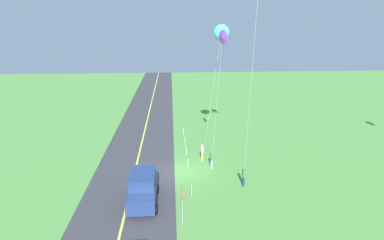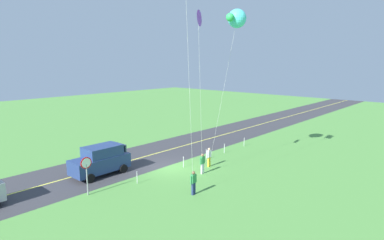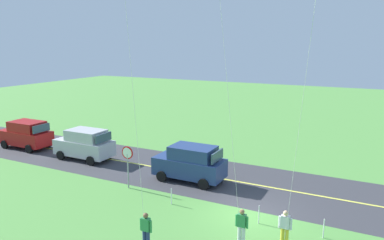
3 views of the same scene
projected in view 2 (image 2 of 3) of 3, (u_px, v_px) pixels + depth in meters
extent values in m
cube|color=#549342|center=(172.00, 168.00, 26.11)|extent=(120.00, 120.00, 0.10)
cube|color=#38383D|center=(141.00, 158.00, 28.75)|extent=(120.00, 7.00, 0.00)
cube|color=#E5E04C|center=(141.00, 158.00, 28.74)|extent=(120.00, 0.16, 0.00)
cube|color=navy|center=(100.00, 164.00, 24.28)|extent=(4.40, 1.90, 1.10)
cube|color=navy|center=(102.00, 151.00, 24.29)|extent=(2.73, 1.75, 0.80)
cube|color=#334756|center=(89.00, 154.00, 23.50)|extent=(0.10, 1.62, 0.64)
cube|color=#334756|center=(120.00, 147.00, 25.47)|extent=(0.10, 1.62, 0.60)
cylinder|color=black|center=(90.00, 178.00, 22.71)|extent=(0.68, 0.22, 0.68)
cylinder|color=black|center=(77.00, 172.00, 23.96)|extent=(0.68, 0.22, 0.68)
cylinder|color=black|center=(123.00, 169.00, 24.79)|extent=(0.68, 0.22, 0.68)
cylinder|color=black|center=(109.00, 163.00, 26.05)|extent=(0.68, 0.22, 0.68)
cylinder|color=gray|center=(87.00, 180.00, 20.52)|extent=(0.08, 0.08, 2.10)
cylinder|color=red|center=(86.00, 163.00, 20.32)|extent=(0.76, 0.04, 0.76)
cylinder|color=white|center=(86.00, 163.00, 20.30)|extent=(0.62, 0.01, 0.62)
cylinder|color=navy|center=(194.00, 188.00, 20.76)|extent=(0.16, 0.16, 0.82)
cylinder|color=navy|center=(193.00, 189.00, 20.63)|extent=(0.16, 0.16, 0.82)
cube|color=#338C4C|center=(193.00, 179.00, 20.57)|extent=(0.36, 0.22, 0.56)
cylinder|color=#338C4C|center=(196.00, 178.00, 20.75)|extent=(0.10, 0.10, 0.52)
cylinder|color=#338C4C|center=(191.00, 180.00, 20.40)|extent=(0.10, 0.10, 0.52)
sphere|color=brown|center=(193.00, 173.00, 20.50)|extent=(0.22, 0.22, 0.22)
cylinder|color=silver|center=(203.00, 168.00, 24.65)|extent=(0.16, 0.16, 0.82)
cylinder|color=silver|center=(202.00, 169.00, 24.52)|extent=(0.16, 0.16, 0.82)
cube|color=#338C4C|center=(202.00, 160.00, 24.46)|extent=(0.36, 0.22, 0.56)
cylinder|color=#338C4C|center=(204.00, 160.00, 24.65)|extent=(0.10, 0.10, 0.52)
cylinder|color=#338C4C|center=(200.00, 161.00, 24.30)|extent=(0.10, 0.10, 0.52)
sphere|color=#9E704C|center=(203.00, 155.00, 24.40)|extent=(0.22, 0.22, 0.22)
cylinder|color=yellow|center=(210.00, 162.00, 26.33)|extent=(0.16, 0.16, 0.82)
cylinder|color=yellow|center=(208.00, 162.00, 26.20)|extent=(0.16, 0.16, 0.82)
cube|color=silver|center=(209.00, 154.00, 26.14)|extent=(0.36, 0.22, 0.56)
cylinder|color=silver|center=(211.00, 154.00, 26.33)|extent=(0.10, 0.10, 0.52)
cylinder|color=silver|center=(207.00, 155.00, 25.98)|extent=(0.10, 0.10, 0.52)
sphere|color=#D8AD84|center=(209.00, 149.00, 26.07)|extent=(0.22, 0.22, 0.22)
cylinder|color=silver|center=(188.00, 61.00, 18.81)|extent=(1.06, 0.11, 17.22)
cylinder|color=silver|center=(200.00, 101.00, 23.07)|extent=(1.12, 0.50, 11.47)
cone|color=purple|center=(198.00, 18.00, 21.48)|extent=(1.10, 0.65, 1.11)
cylinder|color=silver|center=(222.00, 96.00, 25.10)|extent=(1.07, 1.74, 11.76)
sphere|color=#4CD8D8|center=(237.00, 18.00, 23.86)|extent=(1.40, 1.40, 1.40)
sphere|color=green|center=(230.00, 17.00, 23.21)|extent=(0.60, 0.60, 0.60)
cylinder|color=silver|center=(244.00, 142.00, 32.68)|extent=(0.05, 0.05, 0.90)
cylinder|color=silver|center=(224.00, 148.00, 30.19)|extent=(0.05, 0.05, 0.90)
cylinder|color=silver|center=(206.00, 154.00, 28.22)|extent=(0.05, 0.05, 0.90)
cylinder|color=silver|center=(183.00, 162.00, 26.07)|extent=(0.05, 0.05, 0.90)
cylinder|color=silver|center=(137.00, 177.00, 22.58)|extent=(0.05, 0.05, 0.90)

